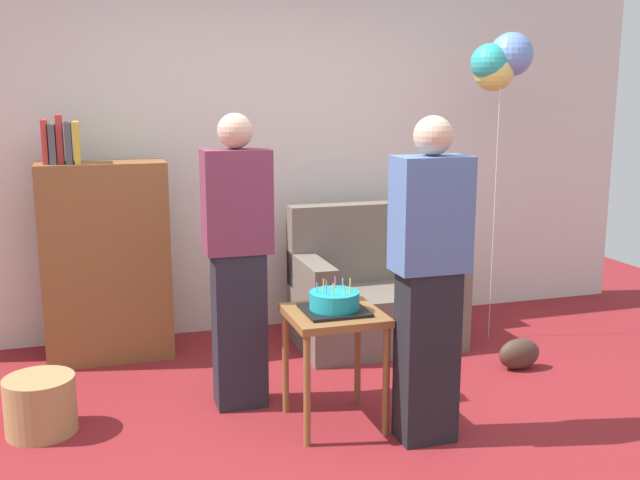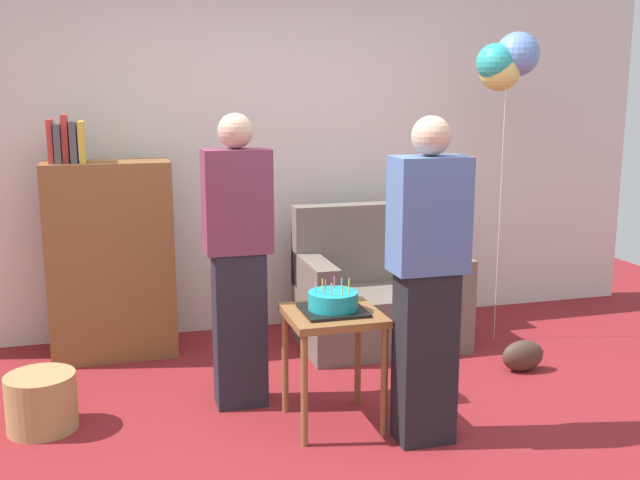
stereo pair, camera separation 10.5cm
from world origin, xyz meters
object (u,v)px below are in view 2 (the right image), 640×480
at_px(birthday_cake, 333,302).
at_px(handbag, 523,356).
at_px(balloon_bunch, 506,62).
at_px(couch, 378,295).
at_px(side_table, 333,329).
at_px(wicker_basket, 41,402).
at_px(bookshelf, 110,258).
at_px(person_blowing_candles, 238,260).
at_px(person_holding_cake, 427,281).

height_order(birthday_cake, handbag, birthday_cake).
bearing_deg(balloon_bunch, couch, 174.40).
bearing_deg(side_table, wicker_basket, 166.92).
relative_size(side_table, birthday_cake, 1.93).
relative_size(bookshelf, birthday_cake, 5.00).
distance_m(couch, birthday_cake, 1.39).
bearing_deg(person_blowing_candles, handbag, 10.87).
relative_size(person_blowing_candles, handbag, 5.82).
bearing_deg(birthday_cake, handbag, 16.14).
height_order(bookshelf, person_holding_cake, person_holding_cake).
relative_size(person_holding_cake, balloon_bunch, 0.76).
distance_m(side_table, handbag, 1.49).
bearing_deg(side_table, birthday_cake, 23.09).
height_order(wicker_basket, balloon_bunch, balloon_bunch).
relative_size(couch, balloon_bunch, 0.51).
distance_m(birthday_cake, person_holding_cake, 0.52).
height_order(couch, person_blowing_candles, person_blowing_candles).
bearing_deg(bookshelf, handbag, -21.97).
xyz_separation_m(side_table, person_blowing_candles, (-0.43, 0.39, 0.31)).
bearing_deg(person_blowing_candles, side_table, -32.02).
bearing_deg(handbag, person_blowing_candles, -179.84).
height_order(person_holding_cake, wicker_basket, person_holding_cake).
bearing_deg(balloon_bunch, person_holding_cake, -129.76).
bearing_deg(couch, wicker_basket, -159.10).
relative_size(bookshelf, person_holding_cake, 0.98).
distance_m(person_holding_cake, balloon_bunch, 2.12).
xyz_separation_m(person_blowing_candles, wicker_basket, (-1.06, -0.05, -0.68)).
height_order(birthday_cake, person_blowing_candles, person_blowing_candles).
distance_m(bookshelf, wicker_basket, 1.24).
relative_size(person_holding_cake, handbag, 5.82).
relative_size(side_table, wicker_basket, 1.72).
relative_size(person_blowing_candles, person_holding_cake, 1.00).
bearing_deg(side_table, bookshelf, 128.35).
height_order(side_table, birthday_cake, birthday_cake).
distance_m(birthday_cake, person_blowing_candles, 0.60).
bearing_deg(wicker_basket, person_holding_cake, -19.13).
height_order(person_blowing_candles, person_holding_cake, same).
height_order(bookshelf, side_table, bookshelf).
distance_m(handbag, balloon_bunch, 1.97).
height_order(side_table, person_holding_cake, person_holding_cake).
bearing_deg(balloon_bunch, wicker_basket, -166.25).
relative_size(couch, side_table, 1.78).
bearing_deg(balloon_bunch, bookshelf, 173.25).
bearing_deg(person_holding_cake, bookshelf, -29.81).
xyz_separation_m(bookshelf, wicker_basket, (-0.38, -1.05, -0.52)).
height_order(wicker_basket, handbag, wicker_basket).
bearing_deg(handbag, balloon_bunch, 76.21).
xyz_separation_m(person_blowing_candles, handbag, (1.80, 0.01, -0.73)).
height_order(person_holding_cake, handbag, person_holding_cake).
xyz_separation_m(birthday_cake, person_holding_cake, (0.39, -0.30, 0.16)).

